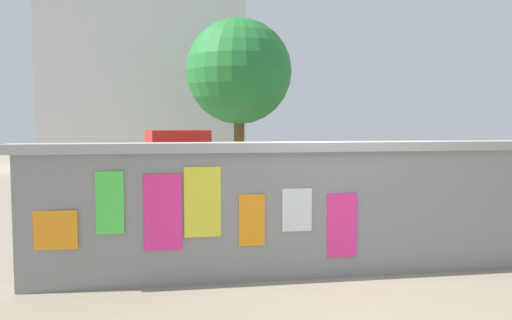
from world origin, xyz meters
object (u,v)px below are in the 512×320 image
at_px(auto_rickshaw_truck, 222,173).
at_px(motorcycle, 383,190).
at_px(bicycle_near, 400,210).
at_px(person_walking, 102,184).
at_px(tree_roadside, 239,72).

bearing_deg(auto_rickshaw_truck, motorcycle, -3.05).
distance_m(motorcycle, bicycle_near, 2.27).
bearing_deg(person_walking, motorcycle, 21.28).
distance_m(auto_rickshaw_truck, motorcycle, 3.76).
distance_m(motorcycle, tree_roadside, 8.13).
height_order(auto_rickshaw_truck, motorcycle, auto_rickshaw_truck).
relative_size(motorcycle, person_walking, 1.17).
height_order(auto_rickshaw_truck, person_walking, auto_rickshaw_truck).
bearing_deg(bicycle_near, motorcycle, 74.11).
height_order(person_walking, tree_roadside, tree_roadside).
relative_size(person_walking, tree_roadside, 0.29).
xyz_separation_m(person_walking, tree_roadside, (3.58, 9.34, 2.81)).
bearing_deg(bicycle_near, person_walking, -178.41).
bearing_deg(tree_roadside, auto_rickshaw_truck, -100.99).
relative_size(motorcycle, bicycle_near, 1.12).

